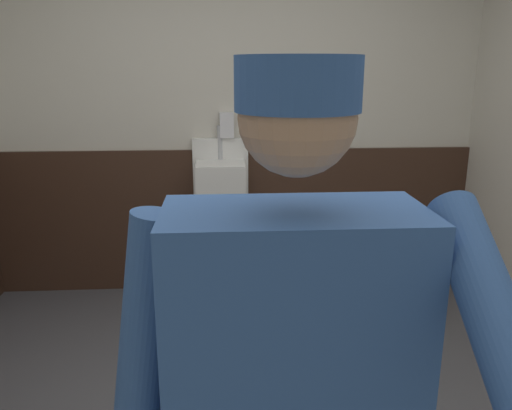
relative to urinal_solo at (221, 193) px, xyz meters
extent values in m
cube|color=beige|center=(0.09, 0.22, 0.55)|extent=(4.13, 0.12, 2.66)
cube|color=#382319|center=(0.09, 0.14, -0.25)|extent=(3.53, 0.03, 1.06)
cube|color=white|center=(0.00, 0.13, 0.05)|extent=(0.40, 0.05, 0.65)
cube|color=white|center=(0.00, -0.04, 0.00)|extent=(0.34, 0.30, 0.45)
cylinder|color=#B7BABF|center=(0.00, 0.12, 0.34)|extent=(0.04, 0.04, 0.24)
cylinder|color=#B7BABF|center=(0.00, 0.09, -0.50)|extent=(0.05, 0.05, 0.55)
cube|color=#335999|center=(0.15, -2.65, 0.36)|extent=(0.48, 0.24, 0.54)
cylinder|color=#335999|center=(-0.14, -2.65, 0.35)|extent=(0.17, 0.09, 0.56)
cylinder|color=#335999|center=(0.44, -2.87, 0.47)|extent=(0.09, 0.50, 0.39)
sphere|color=tan|center=(0.15, -2.65, 0.79)|extent=(0.20, 0.20, 0.20)
cylinder|color=#335999|center=(0.15, -2.65, 0.85)|extent=(0.22, 0.22, 0.09)
cube|color=silver|center=(0.05, 0.12, 0.47)|extent=(0.10, 0.07, 0.18)
camera|label=1|loc=(0.02, -3.51, 0.88)|focal=35.69mm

